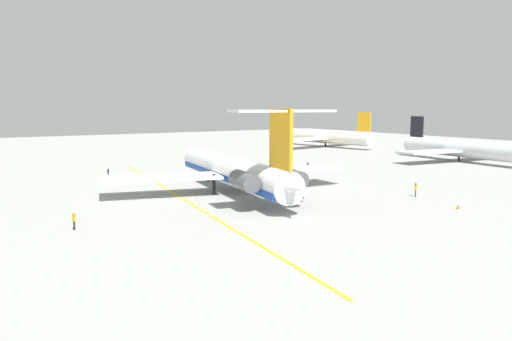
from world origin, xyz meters
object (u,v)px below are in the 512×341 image
(ground_crew_near_tail, at_px, (74,218))
(safety_cone_nose, at_px, (103,178))
(safety_cone_wingtip, at_px, (458,207))
(main_jetliner, at_px, (235,170))
(ground_crew_portside, at_px, (308,165))
(ground_crew_near_nose, at_px, (416,188))
(airliner_far_left, at_px, (323,136))
(airliner_mid_left, at_px, (463,149))
(ground_crew_starboard, at_px, (108,172))

(ground_crew_near_tail, relative_size, safety_cone_nose, 3.32)
(ground_crew_near_tail, xyz_separation_m, safety_cone_nose, (-31.39, 11.76, -0.88))
(safety_cone_wingtip, bearing_deg, main_jetliner, -144.56)
(ground_crew_near_tail, relative_size, ground_crew_portside, 1.00)
(ground_crew_portside, xyz_separation_m, safety_cone_nose, (-10.14, -34.00, -0.87))
(ground_crew_near_nose, height_order, ground_crew_near_tail, ground_crew_near_nose)
(airliner_far_left, distance_m, ground_crew_near_nose, 80.92)
(airliner_mid_left, relative_size, ground_crew_near_nose, 17.19)
(ground_crew_starboard, bearing_deg, airliner_far_left, 29.75)
(airliner_far_left, relative_size, airliner_mid_left, 1.08)
(ground_crew_near_nose, height_order, safety_cone_nose, ground_crew_near_nose)
(airliner_mid_left, bearing_deg, ground_crew_starboard, -96.82)
(airliner_far_left, xyz_separation_m, safety_cone_nose, (31.20, -72.90, -2.71))
(ground_crew_near_nose, height_order, ground_crew_starboard, ground_crew_near_nose)
(ground_crew_near_tail, distance_m, ground_crew_portside, 50.45)
(main_jetliner, xyz_separation_m, ground_crew_near_tail, (9.11, -23.24, -2.00))
(airliner_mid_left, bearing_deg, ground_crew_near_tail, -72.76)
(airliner_far_left, height_order, ground_crew_starboard, airliner_far_left)
(ground_crew_starboard, bearing_deg, main_jetliner, -59.21)
(ground_crew_near_tail, xyz_separation_m, ground_crew_portside, (-21.25, 45.76, -0.01))
(airliner_far_left, height_order, ground_crew_portside, airliner_far_left)
(main_jetliner, xyz_separation_m, ground_crew_starboard, (-23.52, -10.33, -2.04))
(safety_cone_nose, relative_size, safety_cone_wingtip, 1.00)
(airliner_far_left, bearing_deg, ground_crew_portside, 129.06)
(airliner_far_left, xyz_separation_m, airliner_mid_left, (46.57, -1.00, -0.21))
(airliner_far_left, bearing_deg, safety_cone_wingtip, 141.87)
(ground_crew_portside, relative_size, safety_cone_wingtip, 3.30)
(ground_crew_near_nose, xyz_separation_m, ground_crew_starboard, (-38.69, -28.95, -0.05))
(ground_crew_near_nose, xyz_separation_m, ground_crew_portside, (-27.30, 3.90, -0.01))
(main_jetliner, distance_m, ground_crew_starboard, 25.77)
(safety_cone_wingtip, bearing_deg, ground_crew_portside, 170.17)
(ground_crew_near_nose, xyz_separation_m, ground_crew_near_tail, (-6.05, -41.86, -0.01))
(main_jetliner, distance_m, ground_crew_near_nose, 24.10)
(ground_crew_near_nose, bearing_deg, main_jetliner, -158.93)
(ground_crew_near_nose, distance_m, ground_crew_portside, 27.58)
(ground_crew_near_nose, bearing_deg, ground_crew_starboard, -172.97)
(main_jetliner, relative_size, ground_crew_starboard, 22.50)
(ground_crew_near_nose, bearing_deg, ground_crew_near_tail, -128.00)
(main_jetliner, distance_m, airliner_mid_left, 60.81)
(airliner_far_left, distance_m, ground_crew_starboard, 77.77)
(ground_crew_near_nose, bearing_deg, safety_cone_nose, -170.98)
(ground_crew_near_tail, bearing_deg, ground_crew_near_nose, 26.82)
(airliner_far_left, relative_size, ground_crew_near_nose, 18.49)
(safety_cone_wingtip, bearing_deg, ground_crew_near_tail, -109.39)
(safety_cone_nose, bearing_deg, ground_crew_portside, 73.39)
(main_jetliner, relative_size, ground_crew_near_tail, 21.72)
(main_jetliner, height_order, ground_crew_starboard, main_jetliner)
(ground_crew_starboard, bearing_deg, ground_crew_near_tail, -104.50)
(airliner_far_left, bearing_deg, ground_crew_near_tail, 118.79)
(ground_crew_portside, relative_size, safety_cone_nose, 3.30)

